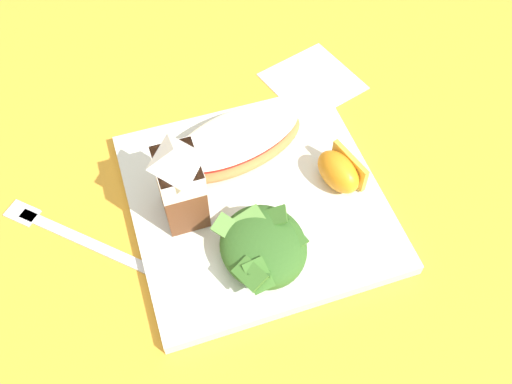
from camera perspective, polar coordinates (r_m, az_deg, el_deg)
ground at (r=0.65m, az=0.00°, el=-1.29°), size 3.00×3.00×0.00m
white_plate at (r=0.65m, az=0.00°, el=-0.90°), size 0.28×0.28×0.02m
cheesy_pizza_bread at (r=0.66m, az=-2.22°, el=4.94°), size 0.12×0.18×0.04m
green_salad_pile at (r=0.58m, az=0.72°, el=-5.47°), size 0.10×0.09×0.04m
milk_carton at (r=0.59m, az=-7.75°, el=1.20°), size 0.06×0.05×0.11m
orange_wedge_front at (r=0.64m, az=8.46°, el=2.12°), size 0.07×0.05×0.04m
paper_napkin at (r=0.79m, az=5.76°, el=11.14°), size 0.14×0.14×0.00m
metal_fork at (r=0.67m, az=-18.83°, el=-3.82°), size 0.14×0.15×0.01m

